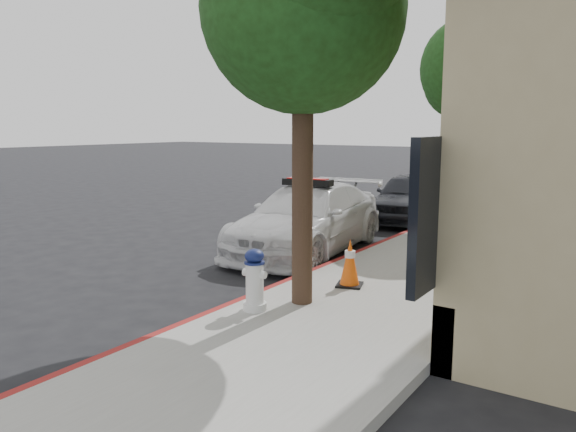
# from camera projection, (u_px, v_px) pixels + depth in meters

# --- Properties ---
(ground) EXTENTS (120.00, 120.00, 0.00)m
(ground) POSITION_uv_depth(u_px,v_px,m) (235.00, 259.00, 11.48)
(ground) COLOR black
(ground) RESTS_ON ground
(sidewalk) EXTENTS (3.20, 50.00, 0.15)m
(sidewalk) POSITION_uv_depth(u_px,v_px,m) (524.00, 210.00, 17.69)
(sidewalk) COLOR gray
(sidewalk) RESTS_ON ground
(curb_strip) EXTENTS (0.12, 50.00, 0.15)m
(curb_strip) POSITION_uv_depth(u_px,v_px,m) (475.00, 206.00, 18.54)
(curb_strip) COLOR maroon
(curb_strip) RESTS_ON ground
(tree_near) EXTENTS (2.92, 2.82, 5.62)m
(tree_near) POSITION_uv_depth(u_px,v_px,m) (304.00, 8.00, 7.53)
(tree_near) COLOR black
(tree_near) RESTS_ON sidewalk
(tree_mid) EXTENTS (2.77, 2.64, 5.43)m
(tree_mid) POSITION_uv_depth(u_px,v_px,m) (473.00, 67.00, 14.11)
(tree_mid) COLOR black
(tree_mid) RESTS_ON sidewalk
(tree_far) EXTENTS (3.10, 3.00, 5.81)m
(tree_far) POSITION_uv_depth(u_px,v_px,m) (535.00, 79.00, 20.64)
(tree_far) COLOR black
(tree_far) RESTS_ON sidewalk
(police_car) EXTENTS (2.54, 5.17, 1.60)m
(police_car) POSITION_uv_depth(u_px,v_px,m) (307.00, 218.00, 12.10)
(police_car) COLOR silver
(police_car) RESTS_ON ground
(parked_car_mid) EXTENTS (2.16, 4.26, 1.39)m
(parked_car_mid) POSITION_uv_depth(u_px,v_px,m) (410.00, 197.00, 15.97)
(parked_car_mid) COLOR black
(parked_car_mid) RESTS_ON ground
(parked_car_far) EXTENTS (2.02, 5.10, 1.65)m
(parked_car_far) POSITION_uv_depth(u_px,v_px,m) (461.00, 173.00, 22.40)
(parked_car_far) COLOR #141832
(parked_car_far) RESTS_ON ground
(fire_hydrant) EXTENTS (0.36, 0.34, 0.87)m
(fire_hydrant) POSITION_uv_depth(u_px,v_px,m) (255.00, 280.00, 7.81)
(fire_hydrant) COLOR silver
(fire_hydrant) RESTS_ON sidewalk
(traffic_cone) EXTENTS (0.51, 0.51, 0.77)m
(traffic_cone) POSITION_uv_depth(u_px,v_px,m) (350.00, 263.00, 8.99)
(traffic_cone) COLOR black
(traffic_cone) RESTS_ON sidewalk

